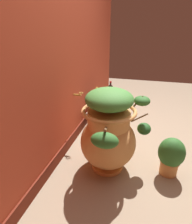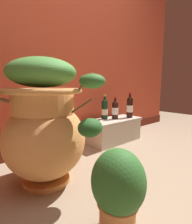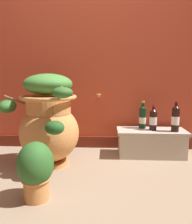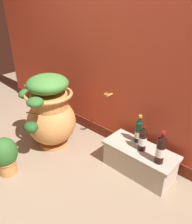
{
  "view_description": "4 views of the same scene",
  "coord_description": "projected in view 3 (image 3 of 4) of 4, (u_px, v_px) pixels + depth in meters",
  "views": [
    {
      "loc": [
        -2.01,
        0.23,
        1.39
      ],
      "look_at": [
        0.05,
        0.81,
        0.42
      ],
      "focal_mm": 29.93,
      "sensor_mm": 36.0,
      "label": 1
    },
    {
      "loc": [
        -0.89,
        -0.56,
        0.7
      ],
      "look_at": [
        0.22,
        0.73,
        0.43
      ],
      "focal_mm": 26.94,
      "sensor_mm": 36.0,
      "label": 2
    },
    {
      "loc": [
        0.15,
        -1.48,
        0.84
      ],
      "look_at": [
        0.04,
        0.69,
        0.5
      ],
      "focal_mm": 34.95,
      "sensor_mm": 36.0,
      "label": 3
    },
    {
      "loc": [
        1.51,
        -0.73,
        1.61
      ],
      "look_at": [
        0.08,
        0.8,
        0.52
      ],
      "focal_mm": 35.23,
      "sensor_mm": 36.0,
      "label": 4
    }
  ],
  "objects": [
    {
      "name": "stone_ledge",
      "position": [
        151.0,
        141.0,
        2.38
      ],
      "size": [
        0.74,
        0.33,
        0.29
      ],
      "color": "beige",
      "rests_on": "ground_plane"
    },
    {
      "name": "wine_bottle_left",
      "position": [
        143.0,
        117.0,
        2.42
      ],
      "size": [
        0.08,
        0.08,
        0.31
      ],
      "color": "black",
      "rests_on": "stone_ledge"
    },
    {
      "name": "wine_bottle_right",
      "position": [
        153.0,
        119.0,
        2.34
      ],
      "size": [
        0.08,
        0.08,
        0.28
      ],
      "color": "black",
      "rests_on": "stone_ledge"
    },
    {
      "name": "back_wall",
      "position": [
        95.0,
        40.0,
        2.58
      ],
      "size": [
        4.4,
        0.33,
        2.6
      ],
      "color": "#B74228",
      "rests_on": "ground_plane"
    },
    {
      "name": "wine_bottle_middle",
      "position": [
        175.0,
        118.0,
        2.27
      ],
      "size": [
        0.08,
        0.08,
        0.33
      ],
      "color": "black",
      "rests_on": "stone_ledge"
    },
    {
      "name": "ground_plane",
      "position": [
        86.0,
        194.0,
        1.59
      ],
      "size": [
        7.0,
        7.0,
        0.0
      ],
      "primitive_type": "plane",
      "color": "gray"
    },
    {
      "name": "terracotta_urn",
      "position": [
        49.0,
        121.0,
        2.09
      ],
      "size": [
        0.74,
        0.7,
        0.88
      ],
      "color": "#D68E4C",
      "rests_on": "ground_plane"
    },
    {
      "name": "potted_shrub",
      "position": [
        36.0,
        169.0,
        1.5
      ],
      "size": [
        0.25,
        0.26,
        0.41
      ],
      "color": "#D68E4C",
      "rests_on": "ground_plane"
    }
  ]
}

